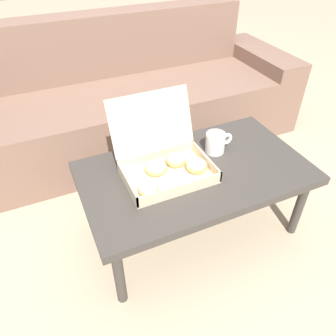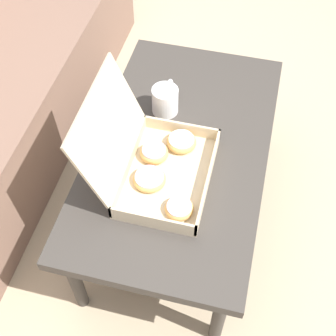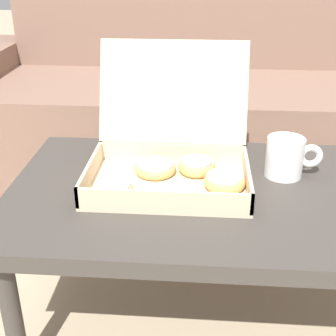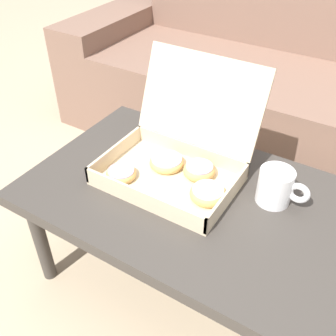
{
  "view_description": "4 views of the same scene",
  "coord_description": "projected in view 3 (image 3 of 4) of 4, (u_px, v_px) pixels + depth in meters",
  "views": [
    {
      "loc": [
        -0.6,
        -1.2,
        1.35
      ],
      "look_at": [
        -0.14,
        -0.17,
        0.45
      ],
      "focal_mm": 35.0,
      "sensor_mm": 36.0,
      "label": 1
    },
    {
      "loc": [
        -1.01,
        -0.39,
        1.63
      ],
      "look_at": [
        -0.14,
        -0.17,
        0.45
      ],
      "focal_mm": 50.0,
      "sensor_mm": 36.0,
      "label": 2
    },
    {
      "loc": [
        -0.06,
        -1.19,
        0.94
      ],
      "look_at": [
        -0.14,
        -0.17,
        0.45
      ],
      "focal_mm": 50.0,
      "sensor_mm": 36.0,
      "label": 3
    },
    {
      "loc": [
        0.33,
        -0.93,
        1.15
      ],
      "look_at": [
        -0.14,
        -0.17,
        0.45
      ],
      "focal_mm": 42.0,
      "sensor_mm": 36.0,
      "label": 4
    }
  ],
  "objects": [
    {
      "name": "coffee_mug",
      "position": [
        286.0,
        157.0,
        1.19
      ],
      "size": [
        0.14,
        0.09,
        0.1
      ],
      "color": "white",
      "rests_on": "coffee_table"
    },
    {
      "name": "couch",
      "position": [
        216.0,
        107.0,
        2.05
      ],
      "size": [
        2.32,
        0.77,
        0.82
      ],
      "color": "#7A5B4C",
      "rests_on": "ground_plane"
    },
    {
      "name": "coffee_table",
      "position": [
        223.0,
        204.0,
        1.15
      ],
      "size": [
        1.06,
        0.6,
        0.4
      ],
      "color": "#3D3833",
      "rests_on": "ground_plane"
    },
    {
      "name": "ground_plane",
      "position": [
        216.0,
        273.0,
        1.47
      ],
      "size": [
        12.0,
        12.0,
        0.0
      ],
      "primitive_type": "plane",
      "color": "tan"
    },
    {
      "name": "pastry_box",
      "position": [
        173.0,
        157.0,
        1.17
      ],
      "size": [
        0.39,
        0.37,
        0.31
      ],
      "color": "beige",
      "rests_on": "coffee_table"
    }
  ]
}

